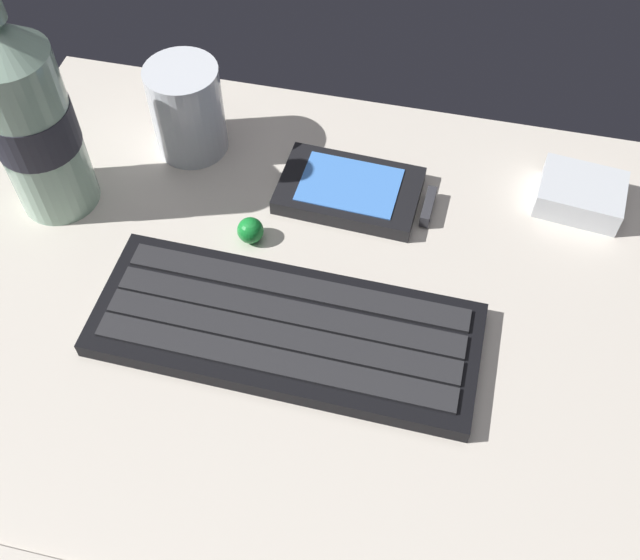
{
  "coord_description": "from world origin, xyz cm",
  "views": [
    {
      "loc": [
        7.27,
        -32.16,
        48.49
      ],
      "look_at": [
        0.0,
        0.0,
        3.0
      ],
      "focal_mm": 42.06,
      "sensor_mm": 36.0,
      "label": 1
    }
  ],
  "objects_px": {
    "water_bottle": "(30,118)",
    "keyboard": "(286,329)",
    "trackball_mouse": "(250,230)",
    "handheld_device": "(357,192)",
    "juice_cup": "(188,113)",
    "charger_block": "(581,194)"
  },
  "relations": [
    {
      "from": "handheld_device",
      "to": "juice_cup",
      "type": "bearing_deg",
      "value": 169.21
    },
    {
      "from": "handheld_device",
      "to": "juice_cup",
      "type": "height_order",
      "value": "juice_cup"
    },
    {
      "from": "handheld_device",
      "to": "water_bottle",
      "type": "height_order",
      "value": "water_bottle"
    },
    {
      "from": "keyboard",
      "to": "handheld_device",
      "type": "bearing_deg",
      "value": 80.38
    },
    {
      "from": "keyboard",
      "to": "handheld_device",
      "type": "distance_m",
      "value": 0.15
    },
    {
      "from": "handheld_device",
      "to": "charger_block",
      "type": "bearing_deg",
      "value": 10.54
    },
    {
      "from": "keyboard",
      "to": "water_bottle",
      "type": "distance_m",
      "value": 0.26
    },
    {
      "from": "charger_block",
      "to": "trackball_mouse",
      "type": "distance_m",
      "value": 0.28
    },
    {
      "from": "juice_cup",
      "to": "charger_block",
      "type": "xyz_separation_m",
      "value": [
        0.35,
        0.0,
        -0.03
      ]
    },
    {
      "from": "keyboard",
      "to": "trackball_mouse",
      "type": "relative_size",
      "value": 13.28
    },
    {
      "from": "keyboard",
      "to": "juice_cup",
      "type": "relative_size",
      "value": 3.44
    },
    {
      "from": "keyboard",
      "to": "juice_cup",
      "type": "distance_m",
      "value": 0.23
    },
    {
      "from": "juice_cup",
      "to": "trackball_mouse",
      "type": "height_order",
      "value": "juice_cup"
    },
    {
      "from": "trackball_mouse",
      "to": "charger_block",
      "type": "bearing_deg",
      "value": 20.72
    },
    {
      "from": "keyboard",
      "to": "trackball_mouse",
      "type": "height_order",
      "value": "trackball_mouse"
    },
    {
      "from": "charger_block",
      "to": "trackball_mouse",
      "type": "xyz_separation_m",
      "value": [
        -0.26,
        -0.1,
        -0.0
      ]
    },
    {
      "from": "juice_cup",
      "to": "trackball_mouse",
      "type": "relative_size",
      "value": 3.86
    },
    {
      "from": "keyboard",
      "to": "trackball_mouse",
      "type": "distance_m",
      "value": 0.1
    },
    {
      "from": "water_bottle",
      "to": "keyboard",
      "type": "bearing_deg",
      "value": -22.54
    },
    {
      "from": "keyboard",
      "to": "water_bottle",
      "type": "bearing_deg",
      "value": 157.46
    },
    {
      "from": "keyboard",
      "to": "juice_cup",
      "type": "height_order",
      "value": "juice_cup"
    },
    {
      "from": "charger_block",
      "to": "trackball_mouse",
      "type": "height_order",
      "value": "charger_block"
    }
  ]
}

